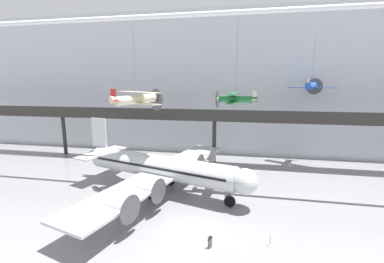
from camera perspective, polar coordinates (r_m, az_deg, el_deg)
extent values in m
plane|color=gray|center=(26.55, -0.72, -21.63)|extent=(260.00, 260.00, 0.00)
cube|color=silver|center=(52.12, 5.94, 10.43)|extent=(140.00, 3.00, 27.95)
cube|color=#2D2B28|center=(44.51, 4.90, 3.10)|extent=(110.00, 3.20, 0.90)
cube|color=#2D2B28|center=(42.87, 4.71, 4.15)|extent=(110.00, 0.12, 1.10)
cylinder|color=#2D2B28|center=(57.67, -26.51, -0.66)|extent=(0.70, 0.70, 7.87)
cylinder|color=#2D2B28|center=(46.23, 4.94, -2.14)|extent=(0.70, 0.70, 7.87)
cylinder|color=silver|center=(33.45, 3.02, 24.64)|extent=(120.00, 0.60, 0.60)
cylinder|color=silver|center=(34.30, -7.36, -7.73)|extent=(21.13, 8.80, 3.06)
sphere|color=silver|center=(29.73, 11.67, -10.84)|extent=(3.00, 3.00, 3.00)
cone|color=silver|center=(41.71, -20.79, -4.68)|extent=(4.60, 3.80, 2.81)
cube|color=black|center=(34.21, -7.37, -7.25)|extent=(19.73, 8.45, 0.28)
cube|color=silver|center=(40.96, 0.07, -5.57)|extent=(8.47, 14.33, 0.28)
cube|color=silver|center=(28.11, -15.83, -13.85)|extent=(8.47, 14.33, 0.28)
cylinder|color=silver|center=(37.77, 0.03, -6.91)|extent=(2.77, 2.09, 1.47)
cylinder|color=#4C4C51|center=(37.21, 1.90, -7.20)|extent=(0.83, 2.69, 2.79)
cylinder|color=silver|center=(41.74, 2.89, -5.20)|extent=(2.77, 2.09, 1.47)
cylinder|color=#4C4C51|center=(41.24, 4.61, -5.42)|extent=(0.83, 2.69, 2.79)
cylinder|color=silver|center=(29.29, -9.64, -12.45)|extent=(2.77, 2.09, 1.47)
cylinder|color=#4C4C51|center=(28.56, -7.40, -13.00)|extent=(0.83, 2.69, 2.79)
cylinder|color=silver|center=(26.11, -15.86, -15.73)|extent=(2.77, 2.09, 1.47)
cylinder|color=#4C4C51|center=(25.29, -13.51, -16.52)|extent=(0.83, 2.69, 2.79)
cube|color=silver|center=(40.08, -19.94, -0.19)|extent=(2.65, 0.94, 4.28)
cube|color=silver|center=(40.52, -19.36, -4.47)|extent=(4.80, 8.38, 0.20)
cylinder|color=#4C4C51|center=(31.00, 8.42, -14.09)|extent=(0.20, 0.20, 1.21)
cylinder|color=black|center=(31.26, 8.38, -15.10)|extent=(1.35, 0.73, 1.30)
cylinder|color=#4C4C51|center=(36.82, -4.79, -9.90)|extent=(0.20, 0.20, 1.21)
cylinder|color=black|center=(37.04, -4.78, -10.78)|extent=(1.35, 0.73, 1.30)
cylinder|color=#4C4C51|center=(33.07, -9.35, -12.47)|extent=(0.20, 0.20, 1.21)
cylinder|color=black|center=(33.31, -9.31, -13.43)|extent=(1.35, 0.73, 1.30)
cylinder|color=#1E4CAD|center=(47.85, 25.00, 9.19)|extent=(3.02, 5.13, 1.26)
cone|color=white|center=(50.49, 25.51, 9.06)|extent=(1.21, 1.15, 0.95)
cylinder|color=#4C4C51|center=(50.68, 25.54, 9.05)|extent=(2.54, 1.13, 2.75)
cone|color=#1E4CAD|center=(45.40, 24.48, 9.32)|extent=(1.38, 1.65, 0.95)
cube|color=#1E4CAD|center=(48.17, 25.04, 8.81)|extent=(7.57, 4.21, 0.10)
cube|color=white|center=(45.10, 24.46, 10.00)|extent=(0.30, 0.59, 1.27)
cube|color=white|center=(45.10, 24.40, 9.20)|extent=(2.77, 1.67, 0.06)
cylinder|color=slate|center=(48.00, 25.42, 14.32)|extent=(0.04, 0.04, 7.57)
cylinder|color=#1E6B33|center=(32.33, 9.69, 7.07)|extent=(4.20, 1.26, 0.91)
cone|color=beige|center=(32.66, 5.89, 7.15)|extent=(0.76, 0.83, 0.77)
cylinder|color=#4C4C51|center=(32.69, 5.63, 7.15)|extent=(0.26, 2.22, 2.22)
cone|color=#1E6B33|center=(32.15, 13.27, 6.97)|extent=(1.18, 0.83, 0.74)
cube|color=#1E6B33|center=(32.33, 9.28, 8.29)|extent=(1.61, 6.30, 0.10)
cube|color=#1E6B33|center=(32.39, 9.22, 6.48)|extent=(1.61, 6.30, 0.10)
cube|color=beige|center=(32.12, 13.76, 7.81)|extent=(0.51, 0.11, 1.03)
cube|color=beige|center=(32.14, 13.72, 6.90)|extent=(0.72, 2.26, 0.06)
cylinder|color=slate|center=(32.41, 9.97, 15.88)|extent=(0.04, 0.04, 9.10)
cylinder|color=beige|center=(35.50, -12.34, 6.97)|extent=(4.49, 5.43, 1.49)
cone|color=maroon|center=(37.14, -8.22, 7.04)|extent=(1.45, 1.43, 1.09)
cylinder|color=#4C4C51|center=(37.26, -7.95, 7.04)|extent=(2.54, 1.92, 3.14)
cone|color=beige|center=(34.16, -16.49, 6.87)|extent=(1.79, 1.91, 1.10)
cube|color=beige|center=(35.64, -11.90, 8.56)|extent=(7.91, 6.42, 0.10)
cube|color=beige|center=(35.72, -11.81, 6.24)|extent=(7.91, 6.42, 0.10)
cube|color=maroon|center=(33.98, -17.09, 7.82)|extent=(0.47, 0.60, 1.45)
cube|color=maroon|center=(34.02, -17.02, 6.60)|extent=(2.94, 2.45, 0.06)
cylinder|color=slate|center=(35.56, -12.68, 15.29)|extent=(0.04, 0.04, 9.11)
cylinder|color=#B2B5BA|center=(25.83, 16.91, -23.10)|extent=(0.36, 0.36, 0.04)
cylinder|color=#B2B5BA|center=(25.56, 16.98, -22.18)|extent=(0.07, 0.07, 0.95)
sphere|color=#B2B5BA|center=(25.29, 17.05, -21.20)|extent=(0.10, 0.10, 0.10)
cube|color=#4C4C51|center=(24.54, 4.02, -23.69)|extent=(0.33, 0.43, 0.70)
cube|color=#232326|center=(24.25, 4.04, -22.65)|extent=(0.41, 0.70, 0.73)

